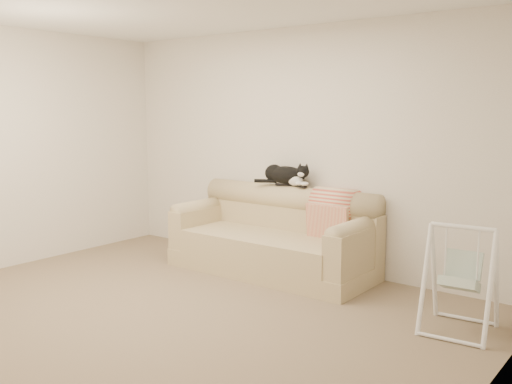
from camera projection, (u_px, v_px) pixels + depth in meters
ground_plane at (171, 314)px, 4.83m from camera, size 5.00×5.00×0.00m
room_shell at (167, 134)px, 4.61m from camera, size 5.04×4.04×2.60m
sofa at (275, 239)px, 6.09m from camera, size 2.20×0.93×0.90m
remote_a at (283, 184)px, 6.24m from camera, size 0.18×0.13×0.03m
remote_b at (301, 186)px, 6.09m from camera, size 0.18×0.11×0.02m
tuxedo_cat at (286, 175)px, 6.21m from camera, size 0.65×0.30×0.25m
throw_blanket at (335, 207)px, 5.86m from camera, size 0.47×0.38×0.58m
baby_swing at (461, 278)px, 4.41m from camera, size 0.56×0.59×0.85m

